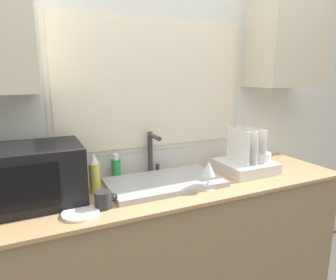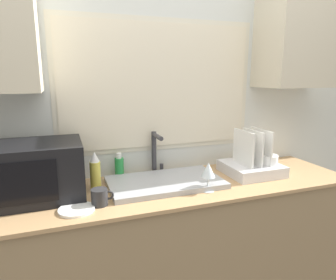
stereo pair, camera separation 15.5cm
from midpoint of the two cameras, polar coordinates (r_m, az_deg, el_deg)
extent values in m
cube|color=#8C7251|center=(2.00, -1.33, -21.17)|extent=(2.17, 0.57, 0.90)
cube|color=tan|center=(1.79, -1.41, -8.81)|extent=(2.20, 0.60, 0.02)
cube|color=silver|center=(1.98, -5.18, 4.95)|extent=(6.00, 0.06, 2.60)
cube|color=beige|center=(1.93, -4.97, 10.18)|extent=(1.30, 0.01, 0.83)
cube|color=beige|center=(1.93, -4.93, 10.18)|extent=(1.24, 0.01, 0.77)
cube|color=beige|center=(2.32, 19.99, 19.44)|extent=(0.51, 0.32, 0.80)
cube|color=#9EA0A5|center=(1.78, -3.22, -8.08)|extent=(0.66, 0.38, 0.03)
cylinder|color=#333338|center=(1.94, -5.71, -2.53)|extent=(0.03, 0.03, 0.28)
cylinder|color=#333338|center=(1.84, -4.99, 0.62)|extent=(0.03, 0.15, 0.03)
cylinder|color=#333338|center=(1.98, -4.28, -5.43)|extent=(0.02, 0.02, 0.06)
cube|color=black|center=(1.67, -27.41, -6.05)|extent=(0.51, 0.36, 0.29)
cube|color=black|center=(1.50, -29.09, -8.24)|extent=(0.33, 0.01, 0.21)
cube|color=silver|center=(2.05, 12.39, -4.92)|extent=(0.34, 0.32, 0.07)
cube|color=white|center=(1.98, 11.03, -1.18)|extent=(0.01, 0.22, 0.22)
cube|color=white|center=(2.02, 12.58, -0.98)|extent=(0.01, 0.22, 0.22)
cube|color=white|center=(2.06, 14.07, -0.79)|extent=(0.01, 0.22, 0.22)
cylinder|color=white|center=(2.06, 15.35, -3.16)|extent=(0.12, 0.12, 0.06)
cylinder|color=#D8CC4C|center=(1.71, -16.36, -7.03)|extent=(0.06, 0.06, 0.16)
cone|color=silver|center=(1.68, -16.59, -3.47)|extent=(0.05, 0.05, 0.06)
cylinder|color=#268C3F|center=(1.89, -12.19, -5.54)|extent=(0.06, 0.06, 0.13)
cylinder|color=white|center=(1.87, -12.30, -3.21)|extent=(0.03, 0.03, 0.03)
cylinder|color=#262628|center=(1.53, -15.21, -10.99)|extent=(0.08, 0.08, 0.08)
torus|color=#262628|center=(1.53, -13.40, -10.62)|extent=(0.05, 0.01, 0.05)
cylinder|color=silver|center=(1.71, 5.02, -9.36)|extent=(0.07, 0.07, 0.00)
cylinder|color=silver|center=(1.70, 5.04, -8.07)|extent=(0.01, 0.01, 0.08)
cone|color=silver|center=(1.67, 5.09, -5.51)|extent=(0.08, 0.08, 0.08)
cylinder|color=white|center=(1.51, -19.27, -13.10)|extent=(0.17, 0.17, 0.01)
camera|label=1|loc=(0.08, -92.68, -0.59)|focal=32.00mm
camera|label=2|loc=(0.08, 87.32, 0.59)|focal=32.00mm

